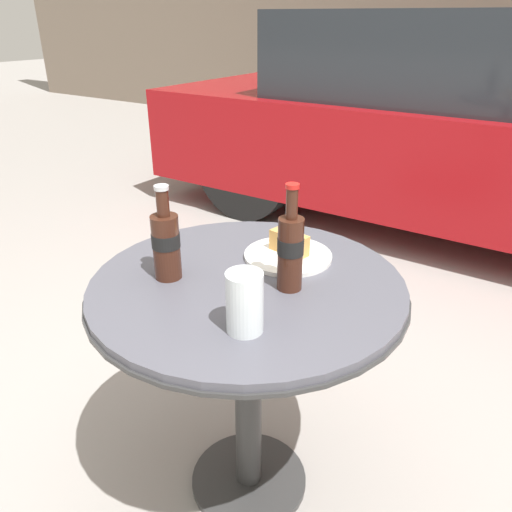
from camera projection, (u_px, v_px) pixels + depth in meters
ground_plane at (249, 481)px, 1.54m from camera, size 30.00×30.00×0.00m
bistro_table at (248, 326)px, 1.29m from camera, size 0.79×0.79×0.71m
cola_bottle_left at (166, 243)px, 1.21m from camera, size 0.07×0.07×0.24m
cola_bottle_right at (290, 249)px, 1.15m from camera, size 0.06×0.06×0.26m
drinking_glass at (245, 305)px, 1.01m from camera, size 0.08×0.08×0.13m
lunch_plate_near at (288, 252)px, 1.34m from camera, size 0.24×0.24×0.07m
parked_car at (472, 127)px, 3.27m from camera, size 4.19×1.82×1.33m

